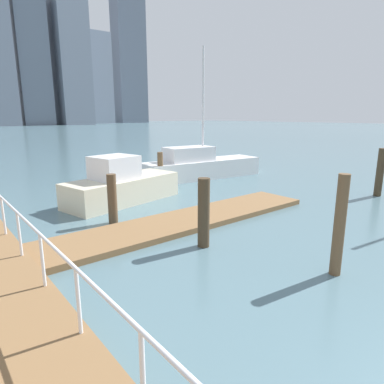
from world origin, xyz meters
name	(u,v)px	position (x,y,z in m)	size (l,w,h in m)	color
ground_plane	(37,183)	(0.00, 20.00, 0.00)	(300.00, 300.00, 0.00)	slate
floating_dock	(182,222)	(1.85, 9.50, 0.09)	(10.70, 2.00, 0.18)	olive
boardwalk_railing	(18,221)	(-3.15, 9.09, 1.25)	(0.06, 29.20, 1.08)	white
dock_piling_0	(160,169)	(4.77, 15.15, 0.87)	(0.29, 0.29, 1.75)	brown
dock_piling_1	(204,213)	(1.14, 7.58, 0.97)	(0.33, 0.33, 1.94)	#473826
dock_piling_2	(380,172)	(11.22, 7.11, 1.08)	(0.32, 0.32, 2.16)	#473826
dock_piling_3	(112,199)	(0.12, 11.08, 0.84)	(0.31, 0.31, 1.69)	brown
dock_piling_4	(339,226)	(2.41, 4.41, 1.18)	(0.25, 0.25, 2.35)	brown
moored_boat_1	(121,185)	(1.67, 13.43, 0.71)	(5.22, 2.85, 1.98)	beige
moored_boat_2	(200,166)	(7.84, 15.59, 0.71)	(7.39, 2.54, 7.23)	white
skyline_tower_4	(32,62)	(29.87, 132.02, 21.64)	(9.99, 11.79, 43.29)	slate
skyline_tower_5	(67,4)	(42.64, 129.48, 41.69)	(11.03, 11.74, 83.38)	slate
skyline_tower_6	(95,79)	(56.95, 142.42, 18.42)	(12.38, 9.95, 36.84)	gray
skyline_tower_7	(129,49)	(76.69, 147.55, 33.20)	(13.26, 10.27, 66.39)	slate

